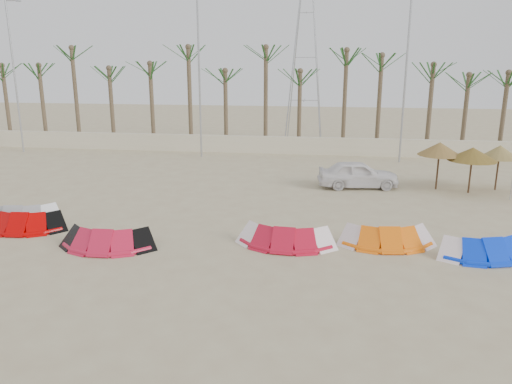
% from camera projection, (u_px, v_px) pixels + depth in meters
% --- Properties ---
extents(ground, '(120.00, 120.00, 0.00)m').
position_uv_depth(ground, '(230.00, 277.00, 16.40)').
color(ground, tan).
rests_on(ground, ground).
extents(boundary_wall, '(60.00, 0.30, 1.30)m').
position_uv_depth(boundary_wall, '(286.00, 145.00, 37.26)').
color(boundary_wall, beige).
rests_on(boundary_wall, ground).
extents(palm_line, '(52.00, 4.00, 7.70)m').
position_uv_depth(palm_line, '(298.00, 65.00, 37.09)').
color(palm_line, brown).
rests_on(palm_line, ground).
extents(lamp_a, '(1.25, 0.14, 11.00)m').
position_uv_depth(lamp_a, '(15.00, 75.00, 36.73)').
color(lamp_a, '#A5A8AD').
rests_on(lamp_a, ground).
extents(lamp_b, '(1.25, 0.14, 11.00)m').
position_uv_depth(lamp_b, '(200.00, 76.00, 34.83)').
color(lamp_b, '#A5A8AD').
rests_on(lamp_b, ground).
extents(lamp_c, '(1.25, 0.14, 11.00)m').
position_uv_depth(lamp_c, '(406.00, 77.00, 32.92)').
color(lamp_c, '#A5A8AD').
rests_on(lamp_c, ground).
extents(pylon, '(3.00, 3.00, 14.00)m').
position_uv_depth(pylon, '(303.00, 141.00, 43.03)').
color(pylon, '#A5A8AD').
rests_on(pylon, ground).
extents(kite_grey, '(3.80, 2.03, 0.90)m').
position_uv_depth(kite_grey, '(22.00, 211.00, 22.02)').
color(kite_grey, gray).
rests_on(kite_grey, ground).
extents(kite_red_left, '(3.49, 1.80, 0.90)m').
position_uv_depth(kite_red_left, '(28.00, 219.00, 21.01)').
color(kite_red_left, '#B30000').
rests_on(kite_red_left, ground).
extents(kite_red_mid, '(3.60, 1.61, 0.90)m').
position_uv_depth(kite_red_mid, '(110.00, 235.00, 19.05)').
color(kite_red_mid, red).
rests_on(kite_red_mid, ground).
extents(kite_red_right, '(3.75, 1.77, 0.90)m').
position_uv_depth(kite_red_right, '(286.00, 233.00, 19.30)').
color(kite_red_right, red).
rests_on(kite_red_right, ground).
extents(kite_orange, '(3.66, 1.89, 0.90)m').
position_uv_depth(kite_orange, '(386.00, 233.00, 19.31)').
color(kite_orange, '#FF680B').
rests_on(kite_orange, ground).
extents(kite_blue, '(3.73, 2.30, 0.90)m').
position_uv_depth(kite_blue, '(485.00, 244.00, 18.18)').
color(kite_blue, '#0430ED').
rests_on(kite_blue, ground).
extents(parasol_left, '(2.30, 2.30, 2.60)m').
position_uv_depth(parasol_left, '(440.00, 149.00, 26.79)').
color(parasol_left, '#4C331E').
rests_on(parasol_left, ground).
extents(parasol_mid, '(2.52, 2.52, 2.46)m').
position_uv_depth(parasol_mid, '(473.00, 154.00, 26.09)').
color(parasol_mid, '#4C331E').
rests_on(parasol_mid, ground).
extents(parasol_right, '(2.01, 2.01, 2.46)m').
position_uv_depth(parasol_right, '(500.00, 152.00, 26.71)').
color(parasol_right, '#4C331E').
rests_on(parasol_right, ground).
extents(car, '(4.57, 2.30, 1.49)m').
position_uv_depth(car, '(358.00, 174.00, 27.57)').
color(car, white).
rests_on(car, ground).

